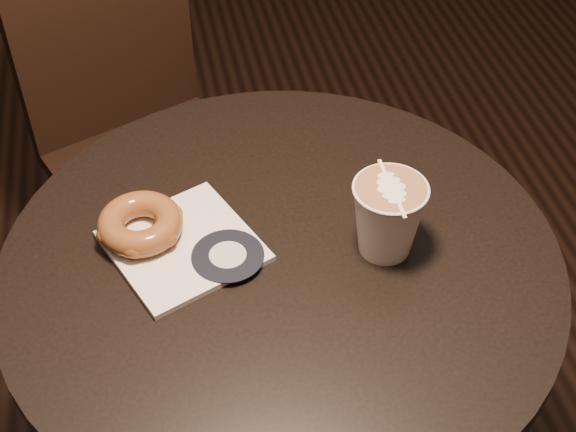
{
  "coord_description": "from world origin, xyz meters",
  "views": [
    {
      "loc": [
        -0.13,
        -0.67,
        1.47
      ],
      "look_at": [
        0.01,
        0.03,
        0.79
      ],
      "focal_mm": 50.0,
      "sensor_mm": 36.0,
      "label": 1
    }
  ],
  "objects": [
    {
      "name": "latte_cup",
      "position": [
        0.13,
        -0.01,
        0.8
      ],
      "size": [
        0.09,
        0.09,
        0.1
      ],
      "primitive_type": null,
      "color": "silver",
      "rests_on": "cafe_table"
    },
    {
      "name": "cafe_table",
      "position": [
        0.0,
        0.0,
        0.55
      ],
      "size": [
        0.7,
        0.7,
        0.75
      ],
      "color": "black",
      "rests_on": "ground"
    },
    {
      "name": "chair",
      "position": [
        -0.17,
        0.67,
        0.52
      ],
      "size": [
        0.48,
        0.48,
        0.93
      ],
      "rotation": [
        0.0,
        0.0,
        0.39
      ],
      "color": "black",
      "rests_on": "ground"
    },
    {
      "name": "pastry_bag",
      "position": [
        -0.12,
        0.04,
        0.75
      ],
      "size": [
        0.22,
        0.22,
        0.01
      ],
      "primitive_type": "cube",
      "rotation": [
        0.0,
        0.0,
        0.4
      ],
      "color": "silver",
      "rests_on": "cafe_table"
    },
    {
      "name": "doughnut",
      "position": [
        -0.17,
        0.06,
        0.78
      ],
      "size": [
        0.11,
        0.11,
        0.03
      ],
      "primitive_type": "torus",
      "color": "brown",
      "rests_on": "pastry_bag"
    }
  ]
}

